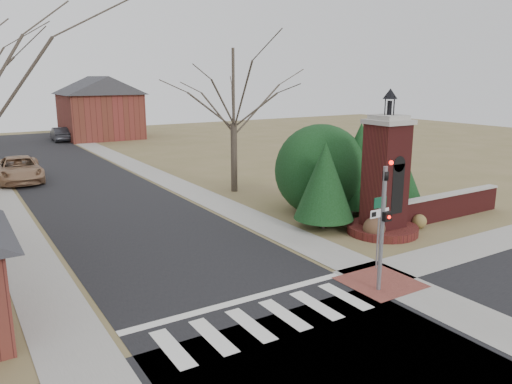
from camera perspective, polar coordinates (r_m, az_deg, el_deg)
ground at (r=14.52m, az=3.15°, el=-15.63°), size 120.00×120.00×0.00m
main_street at (r=33.93m, az=-18.72°, el=0.53°), size 8.00×70.00×0.01m
crosswalk_zone at (r=15.09m, az=1.35°, el=-14.38°), size 8.00×2.20×0.02m
stop_bar at (r=16.23m, az=-1.63°, el=-12.31°), size 8.00×0.35×0.02m
sidewalk_right_main at (r=35.42m, az=-10.54°, el=1.53°), size 2.00×60.00×0.02m
curb_apron at (r=18.06m, az=14.02°, el=-9.99°), size 2.40×2.40×0.02m
traffic_signal_pole at (r=16.60m, az=14.35°, el=-2.65°), size 0.28×0.41×4.50m
sign_post at (r=18.61m, az=13.88°, el=-2.96°), size 0.90×0.07×2.75m
brick_gate_monument at (r=22.97m, az=14.51°, el=0.59°), size 3.20×3.20×6.47m
brick_garden_wall at (r=26.69m, az=21.02°, el=-1.48°), size 7.50×0.50×1.30m
house_distant_right at (r=60.45m, az=-17.44°, el=9.34°), size 8.80×8.80×7.30m
evergreen_near at (r=23.16m, az=7.86°, el=1.32°), size 2.80×2.80×4.10m
evergreen_mid at (r=26.15m, az=11.78°, el=3.19°), size 3.40×3.40×4.70m
evergreen_far at (r=27.02m, az=16.25°, el=1.74°), size 2.40×2.40×3.30m
evergreen_mass at (r=26.16m, az=7.41°, el=2.91°), size 4.80×4.80×4.80m
bare_tree_3 at (r=30.28m, az=-2.61°, el=12.54°), size 7.00×7.00×9.70m
pickup_truck at (r=37.37m, az=-25.43°, el=2.36°), size 3.12×6.17×1.67m
distant_car at (r=59.29m, az=-21.46°, el=6.18°), size 1.84×4.74×1.54m
dry_shrub_left at (r=22.47m, az=13.35°, el=-4.05°), size 0.97×0.97×0.97m
dry_shrub_right at (r=24.62m, az=18.16°, el=-3.21°), size 0.68×0.68×0.68m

